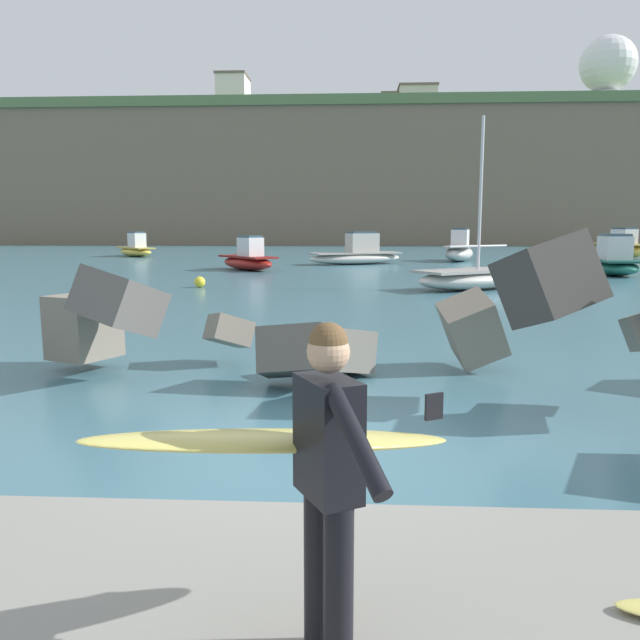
# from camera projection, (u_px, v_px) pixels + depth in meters

# --- Properties ---
(ground_plane) EXTENTS (400.00, 400.00, 0.00)m
(ground_plane) POSITION_uv_depth(u_px,v_px,m) (293.00, 452.00, 7.00)
(ground_plane) COLOR #42707F
(breakwater_jetty) EXTENTS (28.99, 6.74, 2.45)m
(breakwater_jetty) POSITION_uv_depth(u_px,v_px,m) (310.00, 327.00, 8.71)
(breakwater_jetty) COLOR slate
(breakwater_jetty) RESTS_ON ground
(surfer_with_board) EXTENTS (2.01, 1.50, 1.78)m
(surfer_with_board) POSITION_uv_depth(u_px,v_px,m) (313.00, 463.00, 3.23)
(surfer_with_board) COLOR black
(surfer_with_board) RESTS_ON walkway_path
(boat_near_left) EXTENTS (4.32, 4.39, 1.96)m
(boat_near_left) POSITION_uv_depth(u_px,v_px,m) (136.00, 249.00, 50.66)
(boat_near_left) COLOR #EAC64C
(boat_near_left) RESTS_ON ground
(boat_near_right) EXTENTS (6.53, 4.50, 2.08)m
(boat_near_right) POSITION_uv_depth(u_px,v_px,m) (357.00, 254.00, 40.58)
(boat_near_right) COLOR beige
(boat_near_right) RESTS_ON ground
(boat_mid_left) EXTENTS (5.17, 4.29, 6.55)m
(boat_mid_left) POSITION_uv_depth(u_px,v_px,m) (471.00, 278.00, 24.64)
(boat_mid_left) COLOR beige
(boat_mid_left) RESTS_ON ground
(boat_mid_centre) EXTENTS (3.10, 5.16, 2.28)m
(boat_mid_centre) POSITION_uv_depth(u_px,v_px,m) (459.00, 250.00, 44.01)
(boat_mid_centre) COLOR beige
(boat_mid_centre) RESTS_ON ground
(boat_mid_right) EXTENTS (4.09, 4.44, 1.92)m
(boat_mid_right) POSITION_uv_depth(u_px,v_px,m) (248.00, 259.00, 35.28)
(boat_mid_right) COLOR maroon
(boat_mid_right) RESTS_ON ground
(boat_far_left) EXTENTS (3.39, 5.83, 2.29)m
(boat_far_left) POSITION_uv_depth(u_px,v_px,m) (620.00, 248.00, 48.30)
(boat_far_left) COLOR #EAC64C
(boat_far_left) RESTS_ON ground
(boat_far_centre) EXTENTS (2.20, 4.54, 2.05)m
(boat_far_centre) POSITION_uv_depth(u_px,v_px,m) (612.00, 262.00, 31.79)
(boat_far_centre) COLOR #1E6656
(boat_far_centre) RESTS_ON ground
(mooring_buoy_inner) EXTENTS (0.44, 0.44, 0.44)m
(mooring_buoy_inner) POSITION_uv_depth(u_px,v_px,m) (200.00, 282.00, 25.49)
(mooring_buoy_inner) COLOR yellow
(mooring_buoy_inner) RESTS_ON ground
(headland_bluff) EXTENTS (97.90, 31.46, 17.77)m
(headland_bluff) POSITION_uv_depth(u_px,v_px,m) (358.00, 180.00, 91.27)
(headland_bluff) COLOR #756651
(headland_bluff) RESTS_ON ground
(radar_dome) EXTENTS (7.31, 7.31, 9.46)m
(radar_dome) POSITION_uv_depth(u_px,v_px,m) (608.00, 68.00, 84.23)
(radar_dome) COLOR silver
(radar_dome) RESTS_ON headland_bluff
(station_building_west) EXTENTS (5.81, 7.05, 5.28)m
(station_building_west) POSITION_uv_depth(u_px,v_px,m) (417.00, 106.00, 96.45)
(station_building_west) COLOR beige
(station_building_west) RESTS_ON headland_bluff
(station_building_central) EXTENTS (4.21, 5.62, 5.23)m
(station_building_central) POSITION_uv_depth(u_px,v_px,m) (233.00, 95.00, 88.38)
(station_building_central) COLOR silver
(station_building_central) RESTS_ON headland_bluff
(station_building_east) EXTENTS (4.57, 5.88, 4.37)m
(station_building_east) POSITION_uv_depth(u_px,v_px,m) (395.00, 110.00, 97.35)
(station_building_east) COLOR beige
(station_building_east) RESTS_ON headland_bluff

